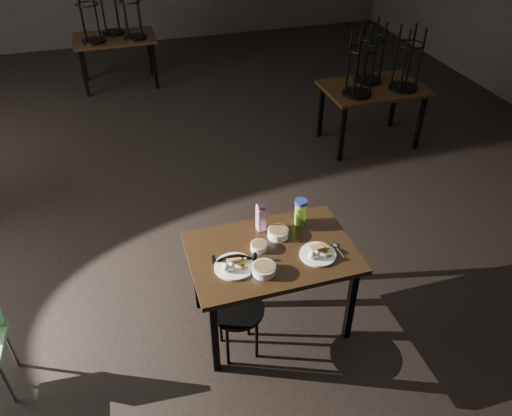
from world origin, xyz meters
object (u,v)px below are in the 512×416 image
object	(u,v)px
juice_carton	(261,217)
bentwood_chair	(237,298)
main_table	(272,259)
water_bottle	(300,211)

from	to	relation	value
juice_carton	bentwood_chair	size ratio (longest dim) A/B	0.30
bentwood_chair	main_table	bearing A→B (deg)	34.14
main_table	water_bottle	world-z (taller)	water_bottle
bentwood_chair	juice_carton	bearing A→B (deg)	63.04
bentwood_chair	water_bottle	bearing A→B (deg)	42.49
juice_carton	bentwood_chair	world-z (taller)	juice_carton
juice_carton	water_bottle	world-z (taller)	juice_carton
juice_carton	water_bottle	xyz separation A→B (m)	(0.31, -0.01, -0.01)
main_table	water_bottle	xyz separation A→B (m)	(0.31, 0.25, 0.19)
main_table	juice_carton	bearing A→B (deg)	91.00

